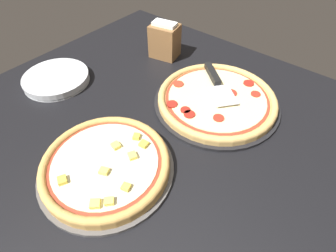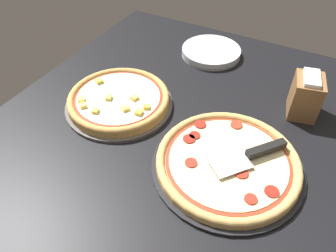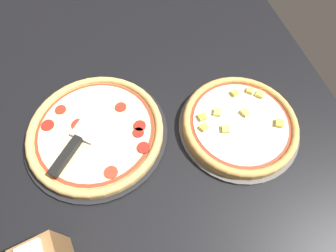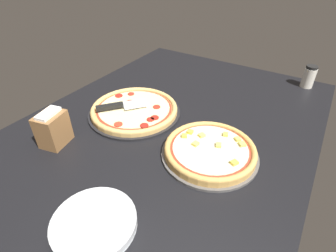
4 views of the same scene
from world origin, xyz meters
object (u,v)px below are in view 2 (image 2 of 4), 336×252
(pizza_front, at_px, (228,162))
(plate_stack, at_px, (211,52))
(napkin_holder, at_px, (306,96))
(serving_spatula, at_px, (257,152))
(pizza_back, at_px, (119,99))

(pizza_front, distance_m, plate_stack, 0.57)
(plate_stack, height_order, napkin_holder, napkin_holder)
(plate_stack, bearing_deg, serving_spatula, -145.00)
(plate_stack, bearing_deg, napkin_holder, -115.73)
(plate_stack, xyz_separation_m, napkin_holder, (-0.18, -0.38, 0.05))
(pizza_back, bearing_deg, plate_stack, -18.34)
(pizza_front, distance_m, serving_spatula, 0.08)
(plate_stack, relative_size, napkin_holder, 1.65)
(serving_spatula, bearing_deg, pizza_front, 128.94)
(pizza_front, bearing_deg, serving_spatula, -51.06)
(plate_stack, distance_m, napkin_holder, 0.43)
(pizza_front, distance_m, pizza_back, 0.41)
(pizza_back, distance_m, serving_spatula, 0.46)
(plate_stack, bearing_deg, pizza_front, -152.87)
(serving_spatula, distance_m, napkin_holder, 0.28)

